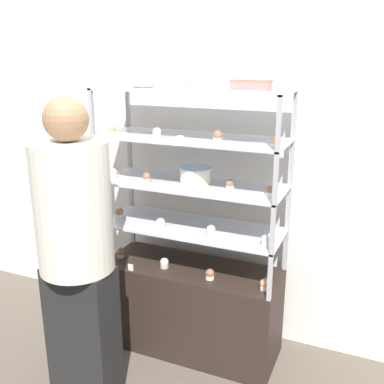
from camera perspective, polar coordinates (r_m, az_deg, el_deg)
name	(u,v)px	position (r m, az deg, el deg)	size (l,w,h in m)	color
ground_plane	(192,346)	(3.33, 0.00, -18.98)	(20.00, 20.00, 0.00)	brown
back_wall	(213,154)	(3.10, 2.69, 4.82)	(8.00, 0.05, 2.60)	silver
display_base	(192,308)	(3.15, 0.00, -14.48)	(1.16, 0.44, 0.61)	black
display_riser_lower	(192,229)	(2.89, 0.00, -4.74)	(1.16, 0.44, 0.29)	#99999E
display_riser_middle	(192,186)	(2.80, 0.00, 0.75)	(1.16, 0.44, 0.29)	#99999E
display_riser_upper	(192,140)	(2.73, 0.00, 6.56)	(1.16, 0.44, 0.29)	#99999E
display_riser_top	(192,92)	(2.69, 0.00, 12.61)	(1.16, 0.44, 0.29)	#99999E
layer_cake_centerpiece	(196,175)	(2.79, 0.46, 2.18)	(0.20, 0.20, 0.10)	beige
sheet_cake_frosted	(252,84)	(2.62, 7.61, 13.39)	(0.23, 0.13, 0.06)	#C66660
cupcake_0	(121,253)	(3.17, -9.04, -7.62)	(0.06, 0.06, 0.07)	#CCB28C
cupcake_1	(164,263)	(2.99, -3.52, -9.01)	(0.06, 0.06, 0.07)	#CCB28C
cupcake_2	(210,274)	(2.85, 2.28, -10.40)	(0.06, 0.06, 0.07)	beige
cupcake_3	(264,285)	(2.76, 9.18, -11.53)	(0.06, 0.06, 0.07)	beige
price_tag_0	(131,267)	(2.98, -7.79, -9.46)	(0.04, 0.00, 0.04)	white
cupcake_4	(120,213)	(3.07, -9.19, -2.64)	(0.05, 0.05, 0.07)	white
cupcake_5	(161,223)	(2.86, -4.00, -3.98)	(0.05, 0.05, 0.07)	white
cupcake_6	(211,230)	(2.74, 2.42, -4.91)	(0.05, 0.05, 0.07)	white
cupcake_7	(266,241)	(2.63, 9.32, -6.12)	(0.05, 0.05, 0.07)	white
price_tag_1	(158,231)	(2.77, -4.33, -4.94)	(0.04, 0.00, 0.04)	white
cupcake_8	(113,173)	(2.95, -9.95, 2.34)	(0.05, 0.05, 0.06)	beige
cupcake_9	(147,178)	(2.82, -5.76, 1.84)	(0.05, 0.05, 0.06)	#CCB28C
cupcake_10	(230,184)	(2.67, 4.82, 0.96)	(0.05, 0.05, 0.06)	white
cupcake_11	(270,191)	(2.57, 9.88, 0.10)	(0.05, 0.05, 0.06)	white
price_tag_2	(237,196)	(2.49, 5.80, -0.47)	(0.04, 0.00, 0.04)	white
cupcake_12	(112,129)	(2.90, -10.18, 7.90)	(0.05, 0.05, 0.06)	#CCB28C
cupcake_13	(157,133)	(2.70, -4.49, 7.47)	(0.05, 0.05, 0.06)	beige
cupcake_14	(217,136)	(2.60, 3.24, 7.11)	(0.05, 0.05, 0.06)	#CCB28C
cupcake_15	(276,142)	(2.46, 10.65, 6.26)	(0.05, 0.05, 0.06)	beige
price_tag_3	(180,139)	(2.54, -1.48, 6.69)	(0.04, 0.00, 0.04)	white
cupcake_16	(106,81)	(2.87, -10.92, 13.62)	(0.05, 0.05, 0.07)	beige
cupcake_17	(187,83)	(2.64, -0.61, 13.63)	(0.05, 0.05, 0.07)	#CCB28C
cupcake_18	(276,86)	(2.43, 10.66, 13.04)	(0.05, 0.05, 0.07)	#CCB28C
price_tag_4	(167,86)	(2.54, -3.23, 13.24)	(0.04, 0.00, 0.04)	white
donut_glazed	(143,83)	(2.82, -6.20, 13.54)	(0.15, 0.15, 0.04)	#EFB2BC
customer_figure	(76,248)	(2.56, -14.47, -6.85)	(0.41, 0.41, 1.76)	black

